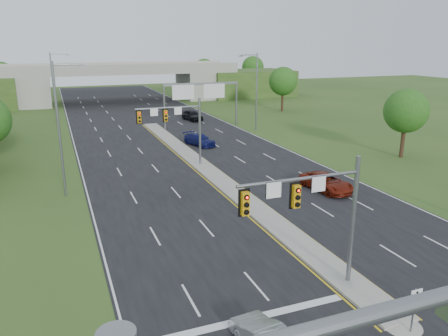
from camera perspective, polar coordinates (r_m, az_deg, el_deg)
ground at (r=24.98m, az=15.83°, el=-14.23°), size 240.00×240.00×0.00m
road at (r=55.05m, az=-6.38°, el=3.02°), size 24.00×160.00×0.02m
median at (r=43.90m, az=-2.28°, el=-0.15°), size 2.00×54.00×0.16m
median_nose at (r=22.42m, az=22.26°, el=-18.40°), size 2.00×2.00×0.16m
lane_markings at (r=49.19m, az=-5.20°, el=1.49°), size 23.72×160.00×0.01m
signal_mast_near at (r=21.69m, az=12.08°, el=-4.88°), size 6.62×0.60×7.00m
signal_mast_far at (r=44.00m, az=-5.98°, el=6.00°), size 6.62×0.60×7.00m
keep_right_sign at (r=21.37m, az=23.66°, el=-15.89°), size 0.60×0.13×2.20m
sign_gantry at (r=65.45m, az=-3.10°, el=9.81°), size 11.58×0.44×6.67m
overpass at (r=98.23m, az=-13.44°, el=10.50°), size 80.00×14.00×8.10m
lightpole_l_mid at (r=37.40m, az=-20.51°, el=5.44°), size 2.85×0.25×11.00m
lightpole_l_far at (r=72.15m, az=-21.26°, el=10.04°), size 2.85×0.25×11.00m
lightpole_r_far at (r=63.25m, az=4.12°, el=10.36°), size 2.85×0.25×11.00m
tree_r_near at (r=51.80m, az=22.69°, el=6.88°), size 4.80×4.80×7.60m
tree_r_mid at (r=82.38m, az=7.72°, el=11.16°), size 5.20×5.20×8.12m
tree_back_b at (r=111.57m, az=-27.09°, el=10.84°), size 5.60×5.60×8.32m
tree_back_c at (r=117.30m, az=-2.59°, el=12.71°), size 5.60×5.60×8.32m
tree_back_d at (r=122.50m, az=3.78°, el=12.99°), size 6.00×6.00×8.85m
car_far_a at (r=38.69m, az=13.25°, el=-1.82°), size 3.05×5.51×1.46m
car_far_b at (r=54.43m, az=-3.22°, el=3.72°), size 3.44×5.29×1.42m
car_far_c at (r=72.36m, az=-4.17°, el=6.89°), size 2.78×5.19×1.68m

